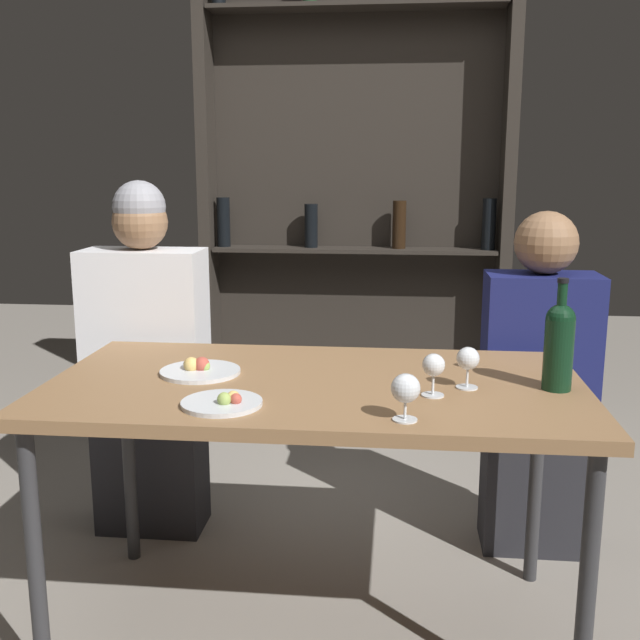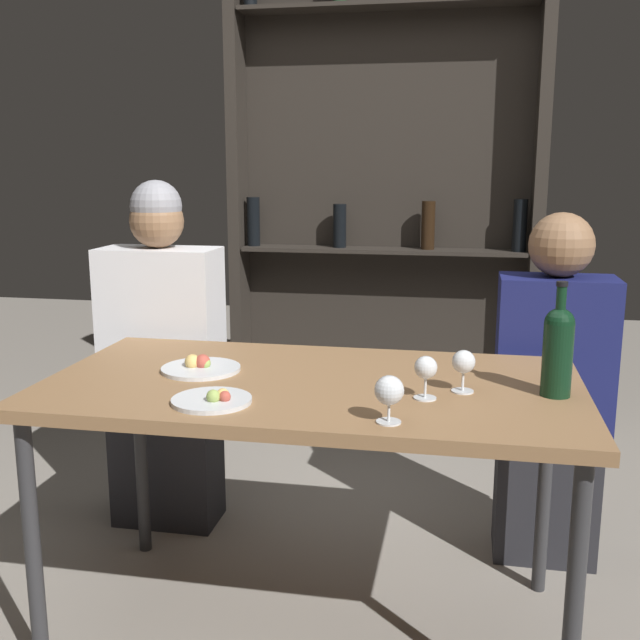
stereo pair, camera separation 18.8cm
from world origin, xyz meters
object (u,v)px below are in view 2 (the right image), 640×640
Objects in this scene: wine_glass_2 at (426,369)px; food_plate_0 at (213,400)px; seated_person_left at (163,365)px; wine_glass_1 at (464,363)px; wine_bottle at (558,347)px; seated_person_right at (551,399)px; wine_glass_0 at (389,392)px; food_plate_1 at (200,366)px.

food_plate_0 is at bearing -165.42° from wine_glass_2.
seated_person_left reaches higher than food_plate_0.
seated_person_left is (-1.11, 0.61, -0.22)m from wine_glass_1.
wine_bottle is 0.25× the size of seated_person_right.
wine_glass_0 is 0.49× the size of food_plate_1.
seated_person_left is (-1.35, 0.60, -0.28)m from wine_bottle.
food_plate_1 reaches higher than food_plate_0.
wine_bottle reaches higher than wine_glass_2.
wine_glass_1 and wine_glass_2 have the same top height.
wine_glass_1 is 0.56× the size of food_plate_0.
wine_bottle is at bearing -96.21° from seated_person_right.
wine_glass_0 is 0.09× the size of seated_person_left.
wine_glass_0 is 0.33m from wine_glass_1.
wine_glass_2 is 0.09× the size of seated_person_right.
seated_person_right is at bearing 61.96° from wine_glass_0.
wine_glass_1 is 0.09× the size of seated_person_left.
wine_bottle is 2.65× the size of wine_glass_1.
seated_person_right reaches higher than wine_bottle.
seated_person_left is (-0.49, 0.83, -0.15)m from food_plate_0.
wine_bottle is at bearing 3.23° from wine_glass_1.
seated_person_left is at bearing 145.85° from wine_glass_2.
wine_glass_1 is 0.67m from food_plate_0.
food_plate_1 is at bearing 149.58° from wine_glass_0.
seated_person_right is (0.48, 0.89, -0.27)m from wine_glass_0.
wine_bottle reaches higher than food_plate_1.
food_plate_1 is (-0.60, 0.35, -0.06)m from wine_glass_0.
seated_person_right is (0.31, 0.61, -0.27)m from wine_glass_1.
wine_glass_1 is (-0.24, -0.01, -0.05)m from wine_bottle.
food_plate_1 is at bearing 115.86° from food_plate_0.
wine_glass_1 is at bearing 58.91° from wine_glass_0.
wine_glass_0 is 0.22m from wine_glass_2.
wine_glass_0 is at bearing -7.96° from food_plate_0.
food_plate_1 is 0.18× the size of seated_person_left.
wine_glass_0 is 0.09× the size of seated_person_right.
wine_glass_0 is 1.05m from seated_person_right.
food_plate_0 is (-0.46, 0.06, -0.07)m from wine_glass_0.
food_plate_0 is 0.32m from food_plate_1.
food_plate_0 is at bearing -138.37° from seated_person_right.
wine_bottle is 2.66× the size of wine_glass_2.
seated_person_right is at bearing 41.63° from food_plate_0.
seated_person_right is at bearing 63.43° from wine_glass_1.
wine_glass_1 is 0.74m from seated_person_right.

